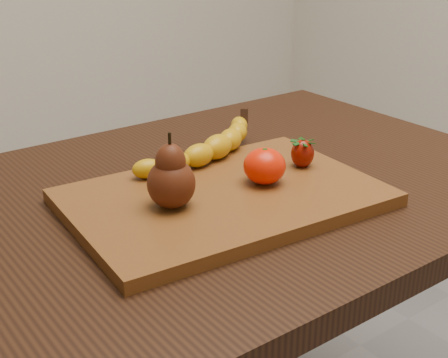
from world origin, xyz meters
TOP-DOWN VIEW (x-y plane):
  - table at (0.00, 0.00)m, footprint 1.00×0.70m
  - cutting_board at (-0.05, -0.06)m, footprint 0.47×0.33m
  - banana at (0.03, 0.05)m, footprint 0.27×0.15m
  - pear at (-0.13, -0.06)m, footprint 0.08×0.08m
  - mandarin at (0.02, -0.07)m, footprint 0.08×0.08m
  - strawberry at (0.12, -0.06)m, footprint 0.04×0.04m

SIDE VIEW (x-z plane):
  - table at x=0.00m, z-range 0.28..1.04m
  - cutting_board at x=-0.05m, z-range 0.76..0.78m
  - banana at x=0.03m, z-range 0.78..0.82m
  - strawberry at x=0.12m, z-range 0.78..0.83m
  - mandarin at x=0.02m, z-range 0.78..0.83m
  - pear at x=-0.13m, z-range 0.78..0.89m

